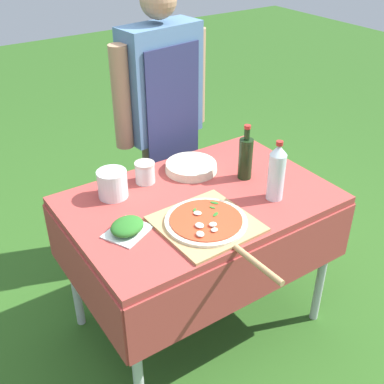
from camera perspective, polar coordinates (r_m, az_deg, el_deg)
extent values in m
plane|color=#2D5B1E|center=(2.60, 0.74, -14.87)|extent=(12.00, 12.00, 0.00)
cube|color=#A83D38|center=(2.13, 0.87, -1.02)|extent=(1.15, 0.77, 0.04)
cube|color=#A83D38|center=(1.98, 7.33, -9.94)|extent=(1.15, 0.01, 0.28)
cube|color=#A83D38|center=(2.49, -4.25, -0.05)|extent=(1.15, 0.01, 0.28)
cube|color=#A83D38|center=(2.01, -13.01, -9.78)|extent=(0.01, 0.77, 0.28)
cube|color=#A83D38|center=(2.53, 11.65, -0.04)|extent=(0.01, 0.77, 0.28)
cylinder|color=#B7B7BC|center=(1.98, -6.56, -19.31)|extent=(0.04, 0.04, 0.72)
cylinder|color=#B7B7BC|center=(2.45, 15.28, -8.23)|extent=(0.04, 0.04, 0.72)
cylinder|color=#B7B7BC|center=(2.41, -13.97, -8.84)|extent=(0.04, 0.04, 0.72)
cylinder|color=#B7B7BC|center=(2.81, 5.67, -1.38)|extent=(0.04, 0.04, 0.72)
cylinder|color=#70604C|center=(2.88, -2.02, 0.32)|extent=(0.11, 0.11, 0.78)
cylinder|color=#70604C|center=(2.80, -4.46, -0.76)|extent=(0.11, 0.11, 0.78)
cube|color=#4C7099|center=(2.55, -3.69, 12.88)|extent=(0.44, 0.23, 0.58)
cube|color=navy|center=(2.56, -2.17, 7.72)|extent=(0.34, 0.05, 0.85)
cylinder|color=#A37A5B|center=(2.70, 0.58, 13.51)|extent=(0.09, 0.09, 0.52)
cylinder|color=#A37A5B|center=(2.42, -8.37, 10.95)|extent=(0.09, 0.09, 0.52)
sphere|color=#A37A5B|center=(2.45, -4.03, 21.75)|extent=(0.18, 0.18, 0.18)
cube|color=tan|center=(1.94, 1.66, -3.79)|extent=(0.38, 0.38, 0.01)
cylinder|color=tan|center=(1.76, 7.80, -8.50)|extent=(0.03, 0.25, 0.02)
cylinder|color=beige|center=(1.93, 1.67, -3.50)|extent=(0.33, 0.33, 0.01)
cylinder|color=#D14223|center=(1.93, 1.67, -3.29)|extent=(0.29, 0.29, 0.00)
ellipsoid|color=white|center=(1.86, 2.66, -4.50)|extent=(0.03, 0.03, 0.01)
ellipsoid|color=white|center=(1.88, 0.89, -3.98)|extent=(0.04, 0.04, 0.01)
ellipsoid|color=white|center=(1.83, 0.97, -5.01)|extent=(0.04, 0.04, 0.01)
ellipsoid|color=white|center=(1.88, 2.49, -3.86)|extent=(0.04, 0.04, 0.01)
ellipsoid|color=white|center=(1.95, 0.65, -2.51)|extent=(0.04, 0.04, 0.01)
ellipsoid|color=#286B23|center=(1.95, 2.81, -2.65)|extent=(0.04, 0.03, 0.00)
ellipsoid|color=#286B23|center=(1.98, 0.30, -2.12)|extent=(0.03, 0.03, 0.00)
ellipsoid|color=#286B23|center=(1.99, 2.42, -1.83)|extent=(0.02, 0.03, 0.00)
ellipsoid|color=#286B23|center=(2.02, 2.61, -1.30)|extent=(0.03, 0.04, 0.00)
ellipsoid|color=#286B23|center=(1.87, 2.66, -4.44)|extent=(0.03, 0.03, 0.00)
cylinder|color=black|center=(2.23, 6.35, 3.92)|extent=(0.07, 0.07, 0.20)
cylinder|color=black|center=(2.18, 6.54, 6.83)|extent=(0.03, 0.03, 0.05)
cylinder|color=#B22823|center=(2.16, 6.60, 7.68)|extent=(0.03, 0.03, 0.02)
cylinder|color=silver|center=(2.09, 9.94, 1.79)|extent=(0.07, 0.07, 0.21)
cone|color=silver|center=(2.03, 10.27, 4.93)|extent=(0.07, 0.07, 0.04)
cylinder|color=#B22823|center=(2.01, 10.35, 5.71)|extent=(0.03, 0.03, 0.02)
cube|color=silver|center=(1.92, -7.64, -4.67)|extent=(0.22, 0.20, 0.01)
ellipsoid|color=#286B23|center=(1.90, -7.69, -4.04)|extent=(0.18, 0.17, 0.05)
cylinder|color=silver|center=(2.12, -9.41, 0.94)|extent=(0.13, 0.13, 0.12)
cylinder|color=beige|center=(2.32, -0.11, 2.62)|extent=(0.25, 0.25, 0.00)
cylinder|color=beige|center=(2.32, -0.11, 2.73)|extent=(0.25, 0.25, 0.00)
cylinder|color=beige|center=(2.32, -0.11, 2.84)|extent=(0.25, 0.25, 0.00)
cylinder|color=beige|center=(2.31, -0.11, 2.95)|extent=(0.25, 0.25, 0.00)
cylinder|color=beige|center=(2.31, -0.11, 3.05)|extent=(0.25, 0.25, 0.00)
cylinder|color=beige|center=(2.31, -0.11, 3.16)|extent=(0.25, 0.25, 0.00)
cylinder|color=beige|center=(2.31, -0.11, 3.27)|extent=(0.24, 0.24, 0.00)
cylinder|color=beige|center=(2.30, -0.11, 3.38)|extent=(0.24, 0.24, 0.00)
cylinder|color=silver|center=(2.22, -5.59, 2.21)|extent=(0.09, 0.09, 0.09)
cylinder|color=#D14223|center=(2.22, -5.57, 1.91)|extent=(0.08, 0.08, 0.06)
cylinder|color=#B7B2A3|center=(2.19, -5.66, 3.35)|extent=(0.09, 0.09, 0.01)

